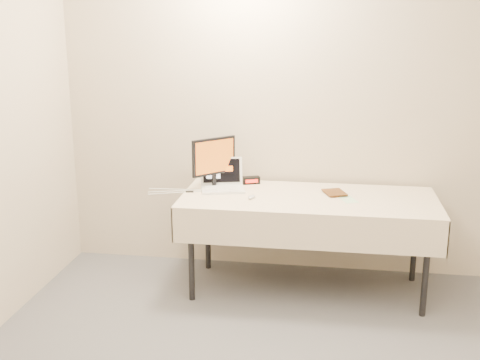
# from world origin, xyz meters

# --- Properties ---
(back_wall) EXTENTS (4.00, 0.10, 2.70)m
(back_wall) POSITION_xyz_m (0.00, 2.50, 1.35)
(back_wall) COLOR beige
(back_wall) RESTS_ON ground
(table) EXTENTS (1.86, 0.81, 0.74)m
(table) POSITION_xyz_m (0.00, 2.05, 0.68)
(table) COLOR black
(table) RESTS_ON ground
(laptop) EXTENTS (0.38, 0.35, 0.22)m
(laptop) POSITION_xyz_m (-0.67, 2.17, 0.79)
(laptop) COLOR white
(laptop) RESTS_ON table
(monitor) EXTENTS (0.29, 0.28, 0.39)m
(monitor) POSITION_xyz_m (-0.73, 2.19, 0.97)
(monitor) COLOR black
(monitor) RESTS_ON table
(book) EXTENTS (0.14, 0.07, 0.19)m
(book) POSITION_xyz_m (0.12, 2.12, 0.83)
(book) COLOR brown
(book) RESTS_ON table
(alarm_clock) EXTENTS (0.15, 0.10, 0.06)m
(alarm_clock) POSITION_xyz_m (-0.47, 2.34, 0.77)
(alarm_clock) COLOR black
(alarm_clock) RESTS_ON table
(clicker) EXTENTS (0.06, 0.10, 0.02)m
(clicker) POSITION_xyz_m (-0.41, 1.94, 0.75)
(clicker) COLOR silver
(clicker) RESTS_ON table
(paper_form) EXTENTS (0.18, 0.26, 0.00)m
(paper_form) POSITION_xyz_m (0.27, 2.05, 0.74)
(paper_form) COLOR #BCECBC
(paper_form) RESTS_ON table
(usb_dongle) EXTENTS (0.06, 0.03, 0.01)m
(usb_dongle) POSITION_xyz_m (-0.89, 2.03, 0.74)
(usb_dongle) COLOR black
(usb_dongle) RESTS_ON table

